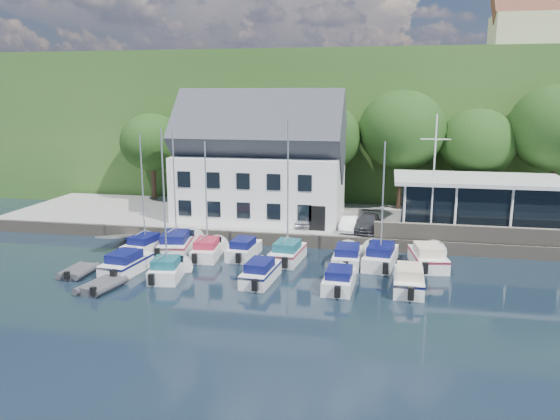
# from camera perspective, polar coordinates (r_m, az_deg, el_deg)

# --- Properties ---
(ground) EXTENTS (180.00, 180.00, 0.00)m
(ground) POSITION_cam_1_polar(r_m,az_deg,el_deg) (31.74, 3.65, -9.49)
(ground) COLOR black
(ground) RESTS_ON ground
(quay) EXTENTS (60.00, 13.00, 1.00)m
(quay) POSITION_cam_1_polar(r_m,az_deg,el_deg) (48.25, 6.39, -1.38)
(quay) COLOR #9C9B96
(quay) RESTS_ON ground
(quay_face) EXTENTS (60.00, 0.30, 1.00)m
(quay_face) POSITION_cam_1_polar(r_m,az_deg,el_deg) (41.97, 5.64, -3.40)
(quay_face) COLOR #645C50
(quay_face) RESTS_ON ground
(hillside) EXTENTS (160.00, 75.00, 16.00)m
(hillside) POSITION_cam_1_polar(r_m,az_deg,el_deg) (91.44, 8.91, 9.62)
(hillside) COLOR #2A4E1D
(hillside) RESTS_ON ground
(field_patch) EXTENTS (50.00, 30.00, 0.30)m
(field_patch) POSITION_cam_1_polar(r_m,az_deg,el_deg) (99.49, 14.02, 14.29)
(field_patch) COLOR #5F6834
(field_patch) RESTS_ON hillside
(farmhouse) EXTENTS (10.40, 7.00, 8.20)m
(farmhouse) POSITION_cam_1_polar(r_m,az_deg,el_deg) (83.75, 24.79, 16.78)
(farmhouse) COLOR beige
(farmhouse) RESTS_ON hillside
(harbor_building) EXTENTS (14.40, 8.20, 8.70)m
(harbor_building) POSITION_cam_1_polar(r_m,az_deg,el_deg) (47.45, -2.05, 4.42)
(harbor_building) COLOR white
(harbor_building) RESTS_ON quay
(club_pavilion) EXTENTS (13.20, 7.20, 4.10)m
(club_pavilion) POSITION_cam_1_polar(r_m,az_deg,el_deg) (46.67, 19.89, 0.71)
(club_pavilion) COLOR black
(club_pavilion) RESTS_ON quay
(seawall) EXTENTS (18.00, 0.50, 1.20)m
(seawall) POSITION_cam_1_polar(r_m,az_deg,el_deg) (42.72, 21.97, -2.44)
(seawall) COLOR #645C50
(seawall) RESTS_ON quay
(gangway) EXTENTS (1.20, 6.00, 1.40)m
(gangway) POSITION_cam_1_polar(r_m,az_deg,el_deg) (44.85, -16.16, -3.49)
(gangway) COLOR silver
(gangway) RESTS_ON ground
(car_silver) EXTENTS (1.64, 3.41, 1.12)m
(car_silver) POSITION_cam_1_polar(r_m,az_deg,el_deg) (44.82, 2.44, -0.96)
(car_silver) COLOR #B3B2B7
(car_silver) RESTS_ON quay
(car_white) EXTENTS (1.51, 3.55, 1.14)m
(car_white) POSITION_cam_1_polar(r_m,az_deg,el_deg) (43.61, 7.26, -1.40)
(car_white) COLOR white
(car_white) RESTS_ON quay
(car_dgrey) EXTENTS (2.18, 4.54, 1.28)m
(car_dgrey) POSITION_cam_1_polar(r_m,az_deg,el_deg) (43.80, 9.13, -1.31)
(car_dgrey) COLOR #303136
(car_dgrey) RESTS_ON quay
(car_blue) EXTENTS (1.74, 3.72, 1.23)m
(car_blue) POSITION_cam_1_polar(r_m,az_deg,el_deg) (44.05, 13.54, -1.45)
(car_blue) COLOR #314C97
(car_blue) RESTS_ON quay
(flagpole) EXTENTS (2.20, 0.20, 9.18)m
(flagpole) POSITION_cam_1_polar(r_m,az_deg,el_deg) (42.64, 15.75, 3.44)
(flagpole) COLOR white
(flagpole) RESTS_ON quay
(tree_0) EXTENTS (6.40, 6.40, 8.75)m
(tree_0) POSITION_cam_1_polar(r_m,az_deg,el_deg) (57.16, -13.18, 5.44)
(tree_0) COLOR black
(tree_0) RESTS_ON quay
(tree_1) EXTENTS (7.67, 7.67, 10.49)m
(tree_1) POSITION_cam_1_polar(r_m,az_deg,el_deg) (53.04, -4.85, 6.16)
(tree_1) COLOR black
(tree_1) RESTS_ON quay
(tree_2) EXTENTS (7.27, 7.27, 9.94)m
(tree_2) POSITION_cam_1_polar(r_m,az_deg,el_deg) (51.25, 4.35, 5.66)
(tree_2) COLOR black
(tree_2) RESTS_ON quay
(tree_3) EXTENTS (8.06, 8.06, 11.02)m
(tree_3) POSITION_cam_1_polar(r_m,az_deg,el_deg) (52.06, 12.56, 6.10)
(tree_3) COLOR black
(tree_3) RESTS_ON quay
(tree_4) EXTENTS (6.87, 6.87, 9.39)m
(tree_4) POSITION_cam_1_polar(r_m,az_deg,el_deg) (52.84, 19.81, 4.88)
(tree_4) COLOR black
(tree_4) RESTS_ON quay
(tree_5) EXTENTS (8.45, 8.45, 11.54)m
(tree_5) POSITION_cam_1_polar(r_m,az_deg,el_deg) (53.65, 26.88, 5.55)
(tree_5) COLOR black
(tree_5) RESTS_ON quay
(boat_r1_0) EXTENTS (2.89, 6.00, 8.57)m
(boat_r1_0) POSITION_cam_1_polar(r_m,az_deg,el_deg) (41.19, -14.13, 1.39)
(boat_r1_0) COLOR silver
(boat_r1_0) RESTS_ON ground
(boat_r1_1) EXTENTS (3.35, 7.12, 9.41)m
(boat_r1_1) POSITION_cam_1_polar(r_m,az_deg,el_deg) (40.88, -10.95, 2.06)
(boat_r1_1) COLOR silver
(boat_r1_1) RESTS_ON ground
(boat_r1_2) EXTENTS (2.48, 5.86, 8.48)m
(boat_r1_2) POSITION_cam_1_polar(r_m,az_deg,el_deg) (39.23, -7.71, 1.07)
(boat_r1_2) COLOR silver
(boat_r1_2) RESTS_ON ground
(boat_r1_3) EXTENTS (2.18, 5.55, 1.41)m
(boat_r1_3) POSITION_cam_1_polar(r_m,az_deg,el_deg) (39.82, -3.79, -3.92)
(boat_r1_3) COLOR silver
(boat_r1_3) RESTS_ON ground
(boat_r1_4) EXTENTS (2.57, 5.87, 9.18)m
(boat_r1_4) POSITION_cam_1_polar(r_m,az_deg,el_deg) (37.80, 0.82, 1.30)
(boat_r1_4) COLOR silver
(boat_r1_4) RESTS_ON ground
(boat_r1_5) EXTENTS (2.14, 5.98, 1.36)m
(boat_r1_5) POSITION_cam_1_polar(r_m,az_deg,el_deg) (38.44, 7.07, -4.61)
(boat_r1_5) COLOR silver
(boat_r1_5) RESTS_ON ground
(boat_r1_6) EXTENTS (2.98, 6.93, 9.35)m
(boat_r1_6) POSITION_cam_1_polar(r_m,az_deg,el_deg) (37.62, 10.70, 1.16)
(boat_r1_6) COLOR silver
(boat_r1_6) RESTS_ON ground
(boat_r1_7) EXTENTS (3.09, 6.35, 1.57)m
(boat_r1_7) POSITION_cam_1_polar(r_m,az_deg,el_deg) (38.91, 15.22, -4.59)
(boat_r1_7) COLOR silver
(boat_r1_7) RESTS_ON ground
(boat_r2_0) EXTENTS (2.65, 5.95, 1.48)m
(boat_r2_0) POSITION_cam_1_polar(r_m,az_deg,el_deg) (37.71, -15.77, -5.22)
(boat_r2_0) COLOR silver
(boat_r2_0) RESTS_ON ground
(boat_r2_1) EXTENTS (2.64, 5.01, 8.65)m
(boat_r2_1) POSITION_cam_1_polar(r_m,az_deg,el_deg) (34.97, -11.97, -0.29)
(boat_r2_1) COLOR silver
(boat_r2_1) RESTS_ON ground
(boat_r2_2) EXTENTS (2.26, 5.95, 1.44)m
(boat_r2_2) POSITION_cam_1_polar(r_m,az_deg,el_deg) (34.65, -2.05, -6.33)
(boat_r2_2) COLOR silver
(boat_r2_2) RESTS_ON ground
(boat_r2_3) EXTENTS (2.09, 5.27, 1.36)m
(boat_r2_3) POSITION_cam_1_polar(r_m,az_deg,el_deg) (33.61, 6.21, -7.05)
(boat_r2_3) COLOR silver
(boat_r2_3) RESTS_ON ground
(boat_r2_4) EXTENTS (2.05, 5.88, 1.56)m
(boat_r2_4) POSITION_cam_1_polar(r_m,az_deg,el_deg) (34.07, 13.31, -6.88)
(boat_r2_4) COLOR silver
(boat_r2_4) RESTS_ON ground
(dinghy_0) EXTENTS (1.76, 2.89, 0.67)m
(dinghy_0) POSITION_cam_1_polar(r_m,az_deg,el_deg) (38.27, -20.33, -5.91)
(dinghy_0) COLOR #37373C
(dinghy_0) RESTS_ON ground
(dinghy_1) EXTENTS (2.36, 3.30, 0.70)m
(dinghy_1) POSITION_cam_1_polar(r_m,az_deg,el_deg) (34.97, -18.20, -7.41)
(dinghy_1) COLOR #37373C
(dinghy_1) RESTS_ON ground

